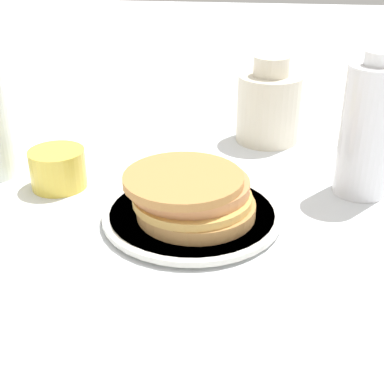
# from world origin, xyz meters

# --- Properties ---
(ground_plane) EXTENTS (4.00, 4.00, 0.00)m
(ground_plane) POSITION_xyz_m (0.00, 0.00, 0.00)
(ground_plane) COLOR white
(plate) EXTENTS (0.23, 0.23, 0.01)m
(plate) POSITION_xyz_m (-0.01, -0.02, 0.01)
(plate) COLOR silver
(plate) RESTS_ON ground_plane
(pancake_stack) EXTENTS (0.16, 0.16, 0.05)m
(pancake_stack) POSITION_xyz_m (-0.01, -0.02, 0.04)
(pancake_stack) COLOR #BE8649
(pancake_stack) RESTS_ON plate
(juice_glass) EXTENTS (0.08, 0.08, 0.06)m
(juice_glass) POSITION_xyz_m (0.19, -0.10, 0.03)
(juice_glass) COLOR yellow
(juice_glass) RESTS_ON ground_plane
(cream_jug) EXTENTS (0.11, 0.11, 0.15)m
(cream_jug) POSITION_xyz_m (-0.11, -0.32, 0.06)
(cream_jug) COLOR beige
(cream_jug) RESTS_ON ground_plane
(water_bottle_mid) EXTENTS (0.07, 0.07, 0.20)m
(water_bottle_mid) POSITION_xyz_m (-0.24, -0.13, 0.09)
(water_bottle_mid) COLOR white
(water_bottle_mid) RESTS_ON ground_plane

